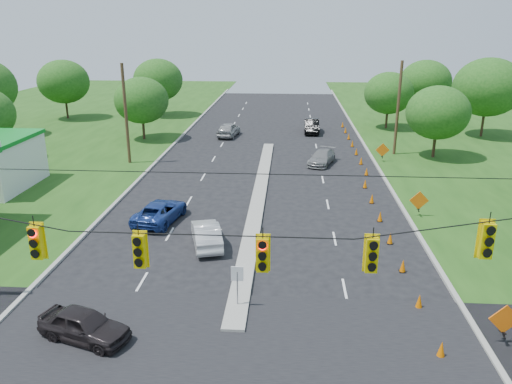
{
  "coord_description": "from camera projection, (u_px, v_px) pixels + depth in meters",
  "views": [
    {
      "loc": [
        2.18,
        -13.62,
        12.15
      ],
      "look_at": [
        0.28,
        14.12,
        2.8
      ],
      "focal_mm": 35.0,
      "sensor_mm": 36.0,
      "label": 1
    }
  ],
  "objects": [
    {
      "name": "tree_9",
      "position": [
        438.0,
        113.0,
        46.63
      ],
      "size": [
        5.88,
        5.88,
        6.86
      ],
      "color": "black",
      "rests_on": "ground"
    },
    {
      "name": "median_sign",
      "position": [
        237.0,
        279.0,
        22.1
      ],
      "size": [
        0.55,
        0.06,
        2.05
      ],
      "color": "gray",
      "rests_on": "ground"
    },
    {
      "name": "cone_9",
      "position": [
        356.0,
        152.0,
        48.84
      ],
      "size": [
        0.32,
        0.32,
        0.7
      ],
      "primitive_type": "cone",
      "color": "#DA6300",
      "rests_on": "ground"
    },
    {
      "name": "tree_11",
      "position": [
        425.0,
        82.0,
        66.03
      ],
      "size": [
        6.72,
        6.72,
        7.84
      ],
      "color": "black",
      "rests_on": "ground"
    },
    {
      "name": "white_sedan",
      "position": [
        206.0,
        234.0,
        28.72
      ],
      "size": [
        2.56,
        4.48,
        1.4
      ],
      "primitive_type": "imported",
      "rotation": [
        0.0,
        0.0,
        3.41
      ],
      "color": "silver",
      "rests_on": "ground"
    },
    {
      "name": "curb_left",
      "position": [
        155.0,
        164.0,
        45.92
      ],
      "size": [
        0.25,
        110.0,
        0.16
      ],
      "primitive_type": "cube",
      "color": "gray",
      "rests_on": "ground"
    },
    {
      "name": "median",
      "position": [
        259.0,
        198.0,
        36.75
      ],
      "size": [
        1.0,
        34.0,
        0.18
      ],
      "primitive_type": "cube",
      "color": "gray",
      "rests_on": "ground"
    },
    {
      "name": "cone_10",
      "position": [
        352.0,
        143.0,
        52.15
      ],
      "size": [
        0.32,
        0.32,
        0.7
      ],
      "primitive_type": "cone",
      "color": "#DA6300",
      "rests_on": "ground"
    },
    {
      "name": "cone_11",
      "position": [
        349.0,
        136.0,
        55.46
      ],
      "size": [
        0.32,
        0.32,
        0.7
      ],
      "primitive_type": "cone",
      "color": "#DA6300",
      "rests_on": "ground"
    },
    {
      "name": "signal_span",
      "position": [
        209.0,
        287.0,
        14.37
      ],
      "size": [
        25.6,
        0.32,
        9.0
      ],
      "color": "#422D1C",
      "rests_on": "ground"
    },
    {
      "name": "cone_2",
      "position": [
        403.0,
        266.0,
        25.71
      ],
      "size": [
        0.32,
        0.32,
        0.7
      ],
      "primitive_type": "cone",
      "color": "#DA6300",
      "rests_on": "ground"
    },
    {
      "name": "silver_car_oncoming",
      "position": [
        229.0,
        129.0,
        56.87
      ],
      "size": [
        2.55,
        4.94,
        1.61
      ],
      "primitive_type": "imported",
      "rotation": [
        0.0,
        0.0,
        3.0
      ],
      "color": "gray",
      "rests_on": "ground"
    },
    {
      "name": "cone_4",
      "position": [
        380.0,
        216.0,
        32.33
      ],
      "size": [
        0.32,
        0.32,
        0.7
      ],
      "primitive_type": "cone",
      "color": "#DA6300",
      "rests_on": "ground"
    },
    {
      "name": "cone_12",
      "position": [
        346.0,
        130.0,
        58.77
      ],
      "size": [
        0.32,
        0.32,
        0.7
      ],
      "primitive_type": "cone",
      "color": "#DA6300",
      "rests_on": "ground"
    },
    {
      "name": "work_sign_2",
      "position": [
        382.0,
        151.0,
        46.11
      ],
      "size": [
        1.27,
        0.58,
        1.37
      ],
      "color": "black",
      "rests_on": "ground"
    },
    {
      "name": "cone_0",
      "position": [
        441.0,
        349.0,
        19.09
      ],
      "size": [
        0.32,
        0.32,
        0.7
      ],
      "primitive_type": "cone",
      "color": "#DA6300",
      "rests_on": "ground"
    },
    {
      "name": "cone_7",
      "position": [
        367.0,
        171.0,
        42.22
      ],
      "size": [
        0.32,
        0.32,
        0.7
      ],
      "primitive_type": "cone",
      "color": "#DA6300",
      "rests_on": "ground"
    },
    {
      "name": "tree_4",
      "position": [
        64.0,
        82.0,
        66.3
      ],
      "size": [
        6.72,
        6.72,
        7.84
      ],
      "color": "black",
      "rests_on": "ground"
    },
    {
      "name": "cone_13",
      "position": [
        343.0,
        124.0,
        62.08
      ],
      "size": [
        0.32,
        0.32,
        0.7
      ],
      "primitive_type": "cone",
      "color": "#DA6300",
      "rests_on": "ground"
    },
    {
      "name": "cone_5",
      "position": [
        372.0,
        199.0,
        35.64
      ],
      "size": [
        0.32,
        0.32,
        0.7
      ],
      "primitive_type": "cone",
      "color": "#DA6300",
      "rests_on": "ground"
    },
    {
      "name": "tree_10",
      "position": [
        488.0,
        87.0,
        55.17
      ],
      "size": [
        7.56,
        7.56,
        8.82
      ],
      "color": "black",
      "rests_on": "ground"
    },
    {
      "name": "dark_car_receding",
      "position": [
        312.0,
        126.0,
        58.79
      ],
      "size": [
        1.78,
        4.89,
        1.6
      ],
      "primitive_type": "imported",
      "rotation": [
        0.0,
        0.0,
        -0.02
      ],
      "color": "black",
      "rests_on": "ground"
    },
    {
      "name": "cone_6",
      "position": [
        365.0,
        184.0,
        38.95
      ],
      "size": [
        0.32,
        0.32,
        0.7
      ],
      "primitive_type": "cone",
      "color": "#DA6300",
      "rests_on": "ground"
    },
    {
      "name": "tree_12",
      "position": [
        389.0,
        93.0,
        60.0
      ],
      "size": [
        5.88,
        5.88,
        6.86
      ],
      "color": "black",
      "rests_on": "ground"
    },
    {
      "name": "cone_1",
      "position": [
        419.0,
        301.0,
        22.4
      ],
      "size": [
        0.32,
        0.32,
        0.7
      ],
      "primitive_type": "cone",
      "color": "#DA6300",
      "rests_on": "ground"
    },
    {
      "name": "cone_8",
      "position": [
        361.0,
        161.0,
        45.53
      ],
      "size": [
        0.32,
        0.32,
        0.7
      ],
      "primitive_type": "cone",
      "color": "#DA6300",
      "rests_on": "ground"
    },
    {
      "name": "work_sign_1",
      "position": [
        419.0,
        201.0,
        32.87
      ],
      "size": [
        1.27,
        0.58,
        1.37
      ],
      "color": "black",
      "rests_on": "ground"
    },
    {
      "name": "curb_right",
      "position": [
        377.0,
        168.0,
        44.61
      ],
      "size": [
        0.25,
        110.0,
        0.16
      ],
      "primitive_type": "cube",
      "color": "gray",
      "rests_on": "ground"
    },
    {
      "name": "silver_car_far",
      "position": [
        322.0,
        157.0,
        45.53
      ],
      "size": [
        3.09,
        4.73,
        1.27
      ],
      "primitive_type": "imported",
      "rotation": [
        0.0,
        0.0,
        -0.32
      ],
      "color": "gray",
      "rests_on": "ground"
    },
    {
      "name": "tree_6",
      "position": [
        158.0,
        80.0,
        68.36
      ],
      "size": [
        6.72,
        6.72,
        7.84
      ],
      "color": "black",
      "rests_on": "ground"
    },
    {
      "name": "black_sedan",
      "position": [
        84.0,
        325.0,
        20.07
      ],
      "size": [
        4.18,
        2.7,
        1.32
      ],
      "primitive_type": "imported",
      "rotation": [
        0.0,
        0.0,
        1.25
      ],
      "color": "black",
      "rests_on": "ground"
    },
    {
      "name": "work_sign_0",
      "position": [
        505.0,
        320.0,
        19.63
      ],
      "size": [
        1.27,
        0.58,
        1.37
      ],
      "color": "black",
      "rests_on": "ground"
    },
    {
      "name": "cone_3",
      "position": [
        390.0,
        238.0,
        29.02
      ],
      "size": [
        0.32,
        0.32,
        0.7
      ],
      "primitive_type": "cone",
      "color": "#DA6300",
      "rests_on": "ground"
    },
    {
      "name": "utility_pole_far_right",
      "position": [
        398.0,
        109.0,
        47.75
      ],
      "size": [
        0.28,
        0.28,
        9.0
      ],
      "primitive_type": "cylinder",
      "color": "#422D1C",
      "rests_on": "ground"
    },
    {
      "name": "utility_pole_far_left",
      "position": [
        126.0,
        115.0,
        44.64
      ],
      "size": [
        0.28,
        0.28,
        9.0
      ],
      "primitive_type": "cylinder",
      "color": "#422D1C",
      "rests_on": "ground"
    },
    {
      "name": "blue_pickup",
      "position": [
        160.0,
        211.0,
        32.26
      ],
      "size": [
        3.08,
        5.2,
        1.36
      ],
      "primitive_type": "imported",
      "rotation": [
        0.0,
        0.0,
        2.96
      ],
      "color": "navy",
      "rests_on": "ground"
    },
    {
      "name": "tree_5",
      "position": [
        141.0,
        100.0,
        54.24
      ],
      "size": [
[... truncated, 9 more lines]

